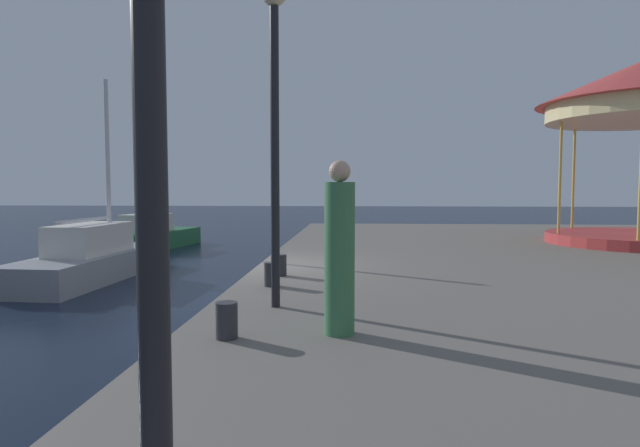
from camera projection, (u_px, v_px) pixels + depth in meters
The scene contains 9 objects.
ground_plane at pixel (259, 302), 11.48m from camera, with size 120.00×120.00×0.00m, color black.
quay_dock at pixel (638, 288), 10.94m from camera, with size 15.68×26.65×0.80m, color slate.
sailboat_grey at pixel (92, 259), 14.21m from camera, with size 1.96×5.81×5.46m.
motorboat_green at pixel (153, 235), 21.68m from camera, with size 2.63×4.81×1.40m.
lamp_post_mid_promenade at pixel (275, 86), 7.18m from camera, with size 0.36×0.36×4.42m.
bollard_north at pixel (280, 265), 9.99m from camera, with size 0.24×0.24×0.40m, color #2D2D33.
bollard_south at pixel (271, 274), 8.92m from camera, with size 0.24×0.24×0.40m, color #2D2D33.
bollard_center at pixel (227, 320), 5.82m from camera, with size 0.24×0.24×0.40m, color #2D2D33.
person_near_carousel at pixel (340, 253), 5.95m from camera, with size 0.34×0.34×1.95m.
Camera 1 is at (2.06, -11.23, 2.44)m, focal length 30.01 mm.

